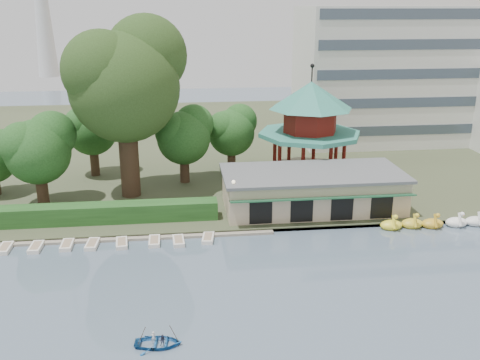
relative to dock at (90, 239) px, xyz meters
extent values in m
plane|color=slate|center=(12.00, -17.20, -0.12)|extent=(220.00, 220.00, 0.00)
cube|color=#424930|center=(12.00, 34.80, 0.08)|extent=(220.00, 70.00, 0.40)
cube|color=gray|center=(12.00, 0.10, 0.03)|extent=(220.00, 0.60, 0.30)
cube|color=gray|center=(0.00, 0.00, 0.00)|extent=(34.00, 1.60, 0.24)
cube|color=#C0AB8D|center=(22.00, 4.80, 2.08)|extent=(18.00, 8.00, 3.60)
cube|color=#595B5E|center=(22.00, 4.80, 4.03)|extent=(18.60, 8.60, 0.30)
cube|color=#194C2D|center=(22.00, 0.50, 2.88)|extent=(18.00, 1.59, 0.45)
cylinder|color=#C0AB8D|center=(24.00, 14.80, 0.88)|extent=(10.40, 10.40, 1.20)
cylinder|color=#308371|center=(24.00, 14.80, 5.73)|extent=(12.40, 12.40, 0.50)
cylinder|color=maroon|center=(24.00, 14.80, 7.38)|extent=(6.40, 6.40, 2.80)
cone|color=#308371|center=(24.00, 14.80, 10.38)|extent=(10.00, 10.00, 3.20)
cylinder|color=black|center=(24.00, 14.80, 12.88)|extent=(0.16, 0.16, 1.80)
cube|color=silver|center=(42.00, 32.80, 10.28)|extent=(30.00, 14.00, 20.00)
cube|color=#255420|center=(-3.00, 3.30, 1.18)|extent=(30.00, 2.00, 1.80)
cylinder|color=black|center=(13.50, 1.80, 2.28)|extent=(0.12, 0.12, 4.00)
sphere|color=beige|center=(13.50, 1.80, 4.38)|extent=(0.36, 0.36, 0.36)
cylinder|color=#3A281C|center=(3.00, 10.80, 5.10)|extent=(2.09, 2.09, 9.65)
sphere|color=#2B461B|center=(3.00, 10.80, 12.24)|extent=(11.60, 11.60, 11.60)
sphere|color=#2B461B|center=(5.32, 12.54, 15.33)|extent=(8.70, 8.70, 8.70)
sphere|color=#2B461B|center=(0.97, 9.64, 14.17)|extent=(8.12, 8.12, 8.12)
cylinder|color=#3A281C|center=(-6.00, 8.80, 2.62)|extent=(1.21, 1.21, 4.67)
sphere|color=#255420|center=(-6.00, 8.80, 6.08)|extent=(6.73, 6.73, 6.73)
sphere|color=#255420|center=(-4.65, 9.81, 7.57)|extent=(5.04, 5.04, 5.04)
sphere|color=#255420|center=(-7.18, 8.13, 7.01)|extent=(4.71, 4.71, 4.71)
sphere|color=#255420|center=(-10.93, 13.60, 5.47)|extent=(4.02, 4.02, 4.02)
cylinder|color=#3A281C|center=(9.00, 14.80, 2.46)|extent=(1.13, 1.13, 4.36)
sphere|color=#255420|center=(9.00, 14.80, 5.68)|extent=(6.26, 6.26, 6.26)
sphere|color=#255420|center=(10.25, 15.74, 7.08)|extent=(4.69, 4.69, 4.69)
sphere|color=#255420|center=(7.90, 14.17, 6.55)|extent=(4.38, 4.38, 4.38)
cylinder|color=#3A281C|center=(15.00, 18.80, 2.27)|extent=(1.05, 1.05, 3.98)
sphere|color=#255420|center=(15.00, 18.80, 5.22)|extent=(5.84, 5.84, 5.84)
sphere|color=#255420|center=(16.17, 19.68, 6.49)|extent=(4.38, 4.38, 4.38)
sphere|color=#255420|center=(13.98, 18.22, 6.01)|extent=(4.08, 4.08, 4.08)
cylinder|color=#3A281C|center=(-2.00, 18.80, 2.56)|extent=(1.08, 1.08, 4.55)
sphere|color=#255420|center=(-2.00, 18.80, 5.93)|extent=(5.99, 5.99, 5.99)
sphere|color=#255420|center=(-0.80, 19.70, 7.38)|extent=(4.49, 4.49, 4.49)
sphere|color=#255420|center=(-3.05, 18.20, 6.84)|extent=(4.19, 4.19, 4.19)
ellipsoid|color=yellow|center=(28.50, -0.69, 0.23)|extent=(2.16, 1.44, 0.99)
cylinder|color=yellow|center=(28.50, -1.24, 0.78)|extent=(0.26, 0.79, 1.29)
sphere|color=yellow|center=(28.50, -1.54, 1.43)|extent=(0.44, 0.44, 0.44)
ellipsoid|color=gold|center=(30.67, -0.55, 0.23)|extent=(2.16, 1.44, 0.99)
cylinder|color=gold|center=(30.67, -1.10, 0.78)|extent=(0.26, 0.79, 1.29)
sphere|color=gold|center=(30.67, -1.40, 1.43)|extent=(0.44, 0.44, 0.44)
ellipsoid|color=gold|center=(32.62, -0.79, 0.23)|extent=(2.16, 1.44, 0.99)
cylinder|color=gold|center=(32.62, -1.34, 0.78)|extent=(0.26, 0.79, 1.29)
sphere|color=gold|center=(32.62, -1.64, 1.43)|extent=(0.44, 0.44, 0.44)
ellipsoid|color=white|center=(35.09, -0.76, 0.23)|extent=(2.16, 1.44, 0.99)
cylinder|color=white|center=(35.09, -1.31, 0.78)|extent=(0.26, 0.79, 1.29)
sphere|color=white|center=(35.09, -1.61, 1.43)|extent=(0.44, 0.44, 0.44)
ellipsoid|color=white|center=(37.11, -0.73, 0.23)|extent=(2.16, 1.44, 0.99)
cylinder|color=white|center=(37.11, -1.28, 0.78)|extent=(0.26, 0.79, 1.29)
cube|color=white|center=(-7.08, -1.37, 0.06)|extent=(1.01, 2.30, 0.36)
cube|color=white|center=(-4.42, -1.45, 0.06)|extent=(1.03, 2.31, 0.36)
cube|color=white|center=(-1.78, -1.28, 0.06)|extent=(1.03, 2.31, 0.36)
cube|color=white|center=(0.44, -1.39, 0.06)|extent=(1.14, 2.36, 0.36)
cube|color=white|center=(3.03, -1.47, 0.06)|extent=(1.21, 2.38, 0.36)
cube|color=white|center=(5.93, -1.40, 0.06)|extent=(1.02, 2.31, 0.36)
cube|color=white|center=(8.11, -1.58, 0.06)|extent=(1.14, 2.36, 0.36)
cube|color=white|center=(10.81, -1.25, 0.06)|extent=(1.32, 2.42, 0.36)
imported|color=#1C5A9B|center=(6.74, -16.95, 0.31)|extent=(4.43, 3.34, 0.87)
imported|color=white|center=(6.44, -16.75, 0.39)|extent=(0.32, 0.22, 0.82)
imported|color=#2D3043|center=(7.04, -17.15, 0.38)|extent=(0.41, 0.33, 0.80)
cylinder|color=#3A281C|center=(5.54, -16.95, 0.23)|extent=(0.94, 0.29, 2.01)
cylinder|color=#3A281C|center=(7.94, -16.95, 0.23)|extent=(0.94, 0.29, 2.01)
camera|label=1|loc=(8.54, -46.22, 20.40)|focal=40.00mm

